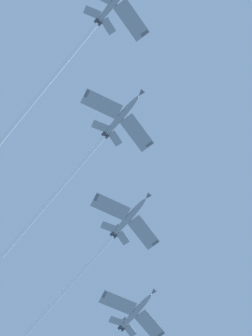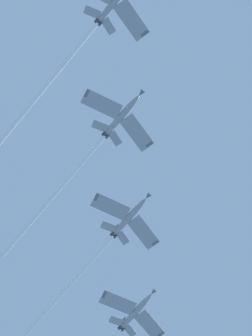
# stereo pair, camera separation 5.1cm
# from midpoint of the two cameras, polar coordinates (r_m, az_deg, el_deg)

# --- Properties ---
(jet_lead) EXTENTS (38.35, 33.11, 10.09)m
(jet_lead) POSITION_cam_midpoint_polar(r_m,az_deg,el_deg) (152.96, -3.12, 10.96)
(jet_lead) COLOR gray
(jet_second) EXTENTS (41.04, 35.16, 9.99)m
(jet_second) POSITION_cam_midpoint_polar(r_m,az_deg,el_deg) (159.00, -2.87, 1.38)
(jet_second) COLOR gray
(jet_third) EXTENTS (37.25, 31.83, 9.89)m
(jet_third) POSITION_cam_midpoint_polar(r_m,az_deg,el_deg) (167.64, -1.93, -6.55)
(jet_third) COLOR gray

